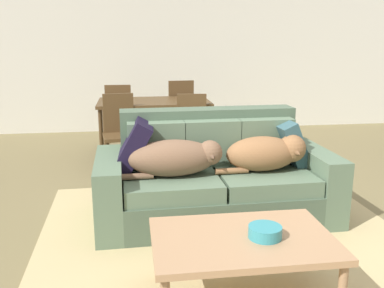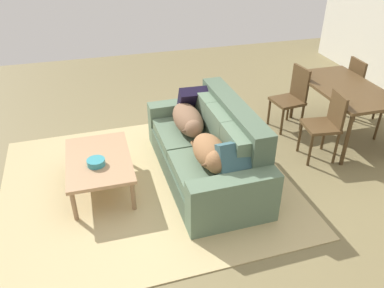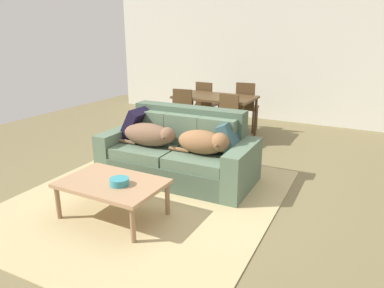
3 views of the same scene
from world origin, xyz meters
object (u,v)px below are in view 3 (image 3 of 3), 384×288
(dining_table, at_px, (215,100))
(dining_chair_far_right, at_px, (246,104))
(coffee_table, at_px, (112,185))
(throw_pillow_by_right_arm, at_px, (231,138))
(dining_chair_near_left, at_px, (180,113))
(dog_on_left_cushion, at_px, (150,135))
(couch, at_px, (180,153))
(dining_chair_near_right, at_px, (225,118))
(throw_pillow_by_left_arm, at_px, (137,124))
(dining_chair_far_left, at_px, (206,102))
(bowl_on_coffee_table, at_px, (119,182))
(dog_on_right_cushion, at_px, (205,142))

(dining_table, relative_size, dining_chair_far_right, 1.49)
(dining_table, bearing_deg, dining_chair_far_right, 54.64)
(coffee_table, distance_m, dining_table, 3.36)
(throw_pillow_by_right_arm, distance_m, dining_chair_near_left, 2.11)
(dog_on_left_cushion, bearing_deg, couch, 25.19)
(couch, bearing_deg, dining_chair_near_left, 117.85)
(coffee_table, relative_size, dining_chair_near_left, 1.17)
(dining_chair_far_right, bearing_deg, dining_chair_near_right, 85.83)
(throw_pillow_by_left_arm, distance_m, dining_chair_far_left, 2.63)
(dog_on_left_cushion, height_order, throw_pillow_by_left_arm, throw_pillow_by_left_arm)
(dining_table, height_order, dining_chair_far_right, dining_chair_far_right)
(dog_on_left_cushion, height_order, bowl_on_coffee_table, dog_on_left_cushion)
(bowl_on_coffee_table, height_order, dining_chair_far_left, dining_chair_far_left)
(dog_on_left_cushion, distance_m, dining_chair_far_left, 2.88)
(coffee_table, xyz_separation_m, dining_chair_near_left, (-0.77, 2.79, 0.13))
(couch, distance_m, dining_chair_far_left, 2.80)
(dining_chair_far_left, xyz_separation_m, dining_chair_far_right, (0.88, -0.04, 0.03))
(dog_on_right_cushion, distance_m, bowl_on_coffee_table, 1.25)
(couch, height_order, dining_chair_far_left, couch)
(dining_chair_far_left, bearing_deg, coffee_table, 103.21)
(dining_chair_near_left, height_order, dining_chair_far_right, dining_chair_far_right)
(couch, bearing_deg, dining_chair_near_right, 87.94)
(throw_pillow_by_right_arm, bearing_deg, dining_table, 119.21)
(bowl_on_coffee_table, xyz_separation_m, dining_table, (-0.46, 3.36, 0.24))
(throw_pillow_by_right_arm, bearing_deg, dining_chair_near_right, 115.03)
(throw_pillow_by_right_arm, distance_m, coffee_table, 1.58)
(coffee_table, bearing_deg, dining_chair_near_left, 105.40)
(dog_on_right_cushion, distance_m, throw_pillow_by_left_arm, 1.15)
(dining_chair_near_left, bearing_deg, dog_on_left_cushion, -80.56)
(bowl_on_coffee_table, bearing_deg, dining_chair_near_right, 90.65)
(dining_table, relative_size, dining_chair_near_right, 1.62)
(dog_on_left_cushion, relative_size, dining_chair_near_right, 1.02)
(throw_pillow_by_right_arm, bearing_deg, dog_on_right_cushion, -142.44)
(dining_chair_near_right, bearing_deg, dining_chair_far_right, 98.17)
(dining_chair_near_right, bearing_deg, throw_pillow_by_left_arm, -108.84)
(throw_pillow_by_left_arm, distance_m, dining_table, 2.03)
(bowl_on_coffee_table, height_order, dining_chair_near_left, dining_chair_near_left)
(dog_on_right_cushion, bearing_deg, dining_chair_near_right, 102.73)
(dining_chair_far_left, bearing_deg, dining_chair_near_right, 130.05)
(dining_chair_near_left, height_order, dining_chair_near_right, dining_chair_near_left)
(couch, xyz_separation_m, dining_chair_far_right, (-0.01, 2.61, 0.19))
(bowl_on_coffee_table, relative_size, dining_chair_near_right, 0.22)
(couch, xyz_separation_m, dining_chair_near_left, (-0.84, 1.51, 0.16))
(dog_on_left_cushion, xyz_separation_m, throw_pillow_by_right_arm, (1.04, 0.24, 0.03))
(throw_pillow_by_left_arm, height_order, dining_table, throw_pillow_by_left_arm)
(couch, xyz_separation_m, throw_pillow_by_right_arm, (0.70, 0.07, 0.28))
(dining_chair_far_right, bearing_deg, bowl_on_coffee_table, 85.38)
(dog_on_right_cushion, xyz_separation_m, dining_chair_far_right, (-0.44, 2.74, -0.06))
(coffee_table, distance_m, bowl_on_coffee_table, 0.15)
(dog_on_right_cushion, distance_m, coffee_table, 1.28)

